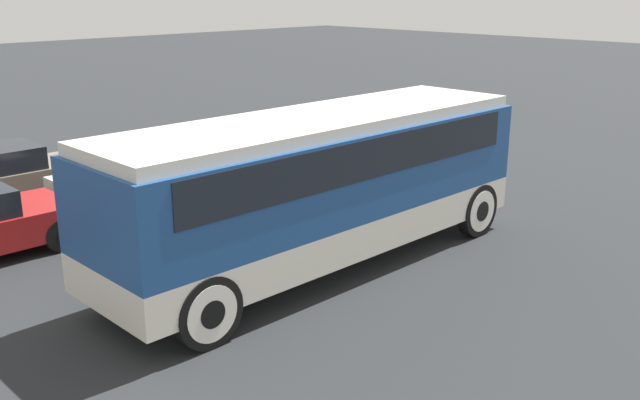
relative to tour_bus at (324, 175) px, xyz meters
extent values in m
plane|color=#26282B|center=(-0.10, 0.00, -1.84)|extent=(120.00, 120.00, 0.00)
cube|color=silver|center=(-0.10, 0.00, -0.99)|extent=(9.34, 2.53, 0.69)
cube|color=navy|center=(-0.10, 0.00, 0.16)|extent=(9.34, 2.53, 1.62)
cube|color=black|center=(-0.10, 0.00, 0.56)|extent=(8.22, 2.57, 0.73)
cube|color=silver|center=(-0.10, 0.00, 1.08)|extent=(9.16, 2.33, 0.22)
cube|color=navy|center=(4.43, 0.00, -0.07)|extent=(0.36, 2.43, 1.85)
cylinder|color=black|center=(3.63, -1.16, -1.25)|extent=(1.18, 0.28, 1.18)
cylinder|color=silver|center=(3.63, -1.16, -1.25)|extent=(0.92, 0.30, 0.92)
cylinder|color=black|center=(3.63, -1.16, -1.25)|extent=(0.45, 0.32, 0.45)
cylinder|color=black|center=(3.63, 1.16, -1.25)|extent=(1.18, 0.28, 1.18)
cylinder|color=silver|center=(3.63, 1.16, -1.25)|extent=(0.92, 0.30, 0.92)
cylinder|color=black|center=(3.63, 1.16, -1.25)|extent=(0.45, 0.32, 0.45)
cylinder|color=black|center=(-3.64, -1.16, -1.25)|extent=(1.18, 0.28, 1.18)
cylinder|color=silver|center=(-3.64, -1.16, -1.25)|extent=(0.92, 0.30, 0.92)
cylinder|color=black|center=(-3.64, -1.16, -1.25)|extent=(0.45, 0.32, 0.45)
cylinder|color=black|center=(-3.64, 1.16, -1.25)|extent=(1.18, 0.28, 1.18)
cylinder|color=silver|center=(-3.64, 1.16, -1.25)|extent=(0.92, 0.30, 0.92)
cylinder|color=black|center=(-3.64, 1.16, -1.25)|extent=(0.45, 0.32, 0.45)
cube|color=silver|center=(-0.20, 6.18, -1.26)|extent=(4.63, 1.79, 0.68)
cube|color=black|center=(-0.39, 6.18, -0.67)|extent=(2.41, 1.61, 0.49)
cylinder|color=black|center=(1.67, 5.37, -1.52)|extent=(0.64, 0.22, 0.64)
cylinder|color=black|center=(1.67, 5.37, -1.52)|extent=(0.24, 0.26, 0.24)
cylinder|color=black|center=(1.67, 6.98, -1.52)|extent=(0.64, 0.22, 0.64)
cylinder|color=black|center=(1.67, 6.98, -1.52)|extent=(0.24, 0.26, 0.24)
cylinder|color=black|center=(-2.07, 5.37, -1.52)|extent=(0.64, 0.22, 0.64)
cylinder|color=black|center=(-2.07, 5.37, -1.52)|extent=(0.24, 0.26, 0.24)
cylinder|color=black|center=(-2.07, 6.98, -1.52)|extent=(0.64, 0.22, 0.64)
cylinder|color=black|center=(-2.07, 6.98, -1.52)|extent=(0.24, 0.26, 0.24)
cylinder|color=black|center=(-0.99, 8.27, -1.53)|extent=(0.61, 0.22, 0.61)
cylinder|color=black|center=(-0.99, 8.27, -1.53)|extent=(0.23, 0.26, 0.23)
cylinder|color=black|center=(-0.99, 9.93, -1.53)|extent=(0.61, 0.22, 0.61)
cylinder|color=black|center=(-0.99, 9.93, -1.53)|extent=(0.23, 0.26, 0.23)
cylinder|color=black|center=(-3.40, 4.37, -1.48)|extent=(0.72, 0.22, 0.72)
cylinder|color=black|center=(-3.40, 4.37, -1.48)|extent=(0.27, 0.26, 0.27)
cylinder|color=black|center=(-3.40, 6.06, -1.48)|extent=(0.72, 0.22, 0.72)
cylinder|color=black|center=(-3.40, 6.06, -1.48)|extent=(0.27, 0.26, 0.27)
camera|label=1|loc=(-9.34, -9.43, 3.55)|focal=40.00mm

